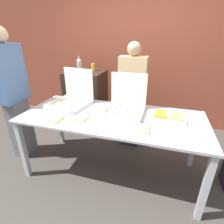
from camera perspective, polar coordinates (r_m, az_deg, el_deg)
ground_plane at (r=2.55m, az=0.00°, el=-18.21°), size 16.00×16.00×0.00m
brick_wall_behind at (r=3.56m, az=8.42°, el=18.72°), size 10.00×0.06×2.80m
buffet_table at (r=2.13m, az=0.00°, el=-3.42°), size 2.17×0.93×0.82m
pizza_box_near_right at (r=2.16m, az=4.34°, el=1.88°), size 0.46×0.48×0.46m
pizza_box_near_left at (r=2.47m, az=-13.07°, el=4.22°), size 0.55×0.56×0.47m
paper_plate_front_center at (r=2.03m, az=-9.85°, el=-2.08°), size 0.24×0.24×0.03m
paper_plate_front_left at (r=1.81m, az=10.31°, el=-5.43°), size 0.21×0.21×0.03m
paper_plate_front_right at (r=2.08m, az=-17.62°, el=-2.26°), size 0.20×0.20×0.03m
veggie_tray at (r=2.13m, az=17.94°, el=-1.32°), size 0.38×0.27×0.05m
sideboard_podium at (r=3.32m, az=-8.24°, el=3.40°), size 0.66×0.57×1.12m
soda_bottle at (r=3.12m, az=-10.62°, el=14.92°), size 0.08×0.08×0.29m
soda_can_silver at (r=3.32m, az=-10.67°, el=14.34°), size 0.07×0.07×0.12m
soda_can_colored at (r=3.25m, az=-6.19°, el=14.40°), size 0.07×0.07×0.12m
person_guest_cap at (r=2.71m, az=6.51°, el=5.24°), size 0.40×0.22×1.63m
person_guest_plaid at (r=2.76m, az=-29.49°, el=4.83°), size 0.22×0.40×1.82m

